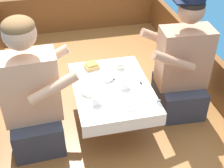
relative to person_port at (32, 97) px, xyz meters
The scene contains 19 objects.
ground_plane 0.95m from the person_port, ahead, with size 60.00×60.00×0.00m, color navy.
boat_deck 0.83m from the person_port, ahead, with size 2.00×3.79×0.32m, color brown.
bow_coaming 1.99m from the person_port, 72.61° to the left, with size 1.88×0.06×0.45m, color brown.
cockpit_table 0.61m from the person_port, ahead, with size 0.59×0.80×0.37m.
person_port is the anchor object (origin of this frame).
person_starboard 1.19m from the person_port, ahead, with size 0.54×0.47×1.04m.
plate_sandwich 0.60m from the person_port, 35.80° to the left, with size 0.21×0.21×0.01m.
plate_bread 0.66m from the person_port, 12.97° to the right, with size 0.19×0.19×0.01m.
sandwich 0.60m from the person_port, 35.80° to the left, with size 0.13×0.12×0.05m.
bowl_port_near 0.42m from the person_port, ahead, with size 0.15×0.15×0.04m.
bowl_starboard_near 0.60m from the person_port, 18.65° to the left, with size 0.13×0.13×0.04m.
coffee_cup_port 0.45m from the person_port, 13.40° to the right, with size 0.10×0.07×0.06m.
coffee_cup_starboard 0.68m from the person_port, ahead, with size 0.11×0.08×0.07m.
tin_can 0.78m from the person_port, 23.28° to the left, with size 0.07×0.07×0.05m.
utensil_fork_starboard 0.62m from the person_port, 10.43° to the left, with size 0.09×0.16×0.00m.
utensil_knife_starboard 0.83m from the person_port, ahead, with size 0.07×0.16×0.00m.
utensil_knife_port 0.70m from the person_port, 18.63° to the left, with size 0.17×0.06×0.00m.
utensil_spoon_starboard 0.86m from the person_port, 12.67° to the right, with size 0.16×0.08×0.01m.
utensil_fork_port 0.82m from the person_port, ahead, with size 0.03×0.17×0.00m.
Camera 1 is at (-0.43, -1.83, 2.10)m, focal length 50.00 mm.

